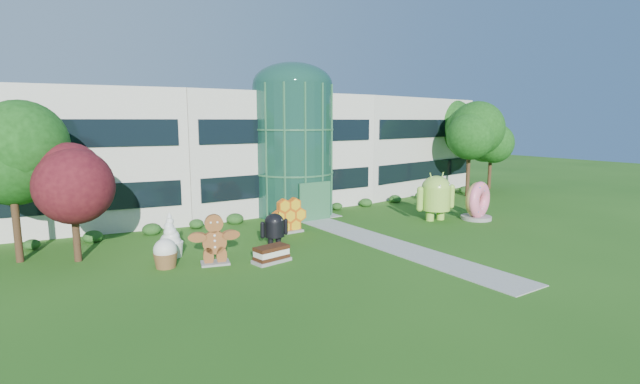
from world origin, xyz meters
TOP-DOWN VIEW (x-y plane):
  - ground at (0.00, 0.00)m, footprint 140.00×140.00m
  - building at (0.00, 18.00)m, footprint 46.00×15.00m
  - atrium at (0.00, 12.00)m, footprint 6.00×6.00m
  - walkway at (0.00, 2.00)m, footprint 2.40×20.00m
  - tree_red at (-15.50, 7.50)m, footprint 4.00×4.00m
  - trees_backdrop at (0.00, 13.00)m, footprint 52.00×8.00m
  - android_green at (7.34, 4.23)m, footprint 3.70×2.78m
  - android_black at (-5.43, 4.98)m, footprint 1.86×1.25m
  - donut at (10.02, 2.73)m, footprint 2.94×1.87m
  - gingerbread at (-9.80, 3.13)m, footprint 2.99×1.77m
  - ice_cream_sandwich at (-7.28, 1.83)m, footprint 2.04×1.24m
  - honeycomb at (-3.37, 6.85)m, footprint 2.61×0.98m
  - froyo at (-11.29, 5.60)m, footprint 1.71×1.71m
  - cupcake at (-12.03, 3.93)m, footprint 1.57×1.57m

SIDE VIEW (x-z plane):
  - ground at x=0.00m, z-range 0.00..0.00m
  - walkway at x=0.00m, z-range 0.00..0.04m
  - ice_cream_sandwich at x=-7.28m, z-range 0.00..0.85m
  - cupcake at x=-12.03m, z-range 0.00..1.46m
  - honeycomb at x=-3.37m, z-range 0.00..2.03m
  - android_black at x=-5.43m, z-range 0.00..2.11m
  - froyo at x=-11.29m, z-range 0.00..2.39m
  - gingerbread at x=-9.80m, z-range 0.00..2.59m
  - donut at x=10.02m, z-range 0.00..2.83m
  - android_green at x=7.34m, z-range 0.00..3.82m
  - tree_red at x=-15.50m, z-range 0.00..6.00m
  - trees_backdrop at x=0.00m, z-range 0.00..8.40m
  - building at x=0.00m, z-range 0.00..9.30m
  - atrium at x=0.00m, z-range 0.00..9.80m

